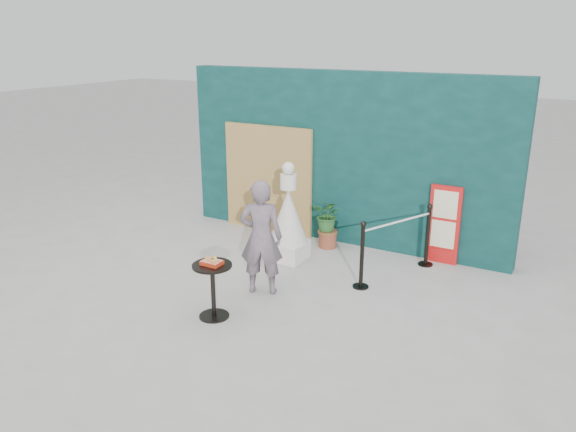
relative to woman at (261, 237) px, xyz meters
name	(u,v)px	position (x,y,z in m)	size (l,w,h in m)	color
ground	(245,309)	(0.09, -0.59, -0.84)	(60.00, 60.00, 0.00)	#ADAAA5
back_wall	(342,159)	(0.09, 2.56, 0.66)	(6.00, 0.30, 3.00)	#0A2D2C
bamboo_fence	(268,179)	(-1.31, 2.35, 0.16)	(1.80, 0.08, 2.00)	tan
woman	(261,237)	(0.00, 0.00, 0.00)	(0.61, 0.40, 1.68)	slate
menu_board	(444,225)	(1.99, 2.37, -0.19)	(0.50, 0.07, 1.30)	red
statue	(288,220)	(-0.27, 1.28, -0.17)	(0.64, 0.64, 1.65)	silver
cafe_table	(213,282)	(-0.15, -0.96, -0.34)	(0.52, 0.52, 0.75)	black
food_basket	(212,262)	(-0.15, -0.96, -0.05)	(0.26, 0.19, 0.11)	#B62E13
planter	(328,220)	(0.07, 2.09, -0.33)	(0.52, 0.45, 0.88)	#994232
stanchion_barrier	(396,246)	(1.50, 1.49, -0.35)	(0.84, 1.54, 1.03)	black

